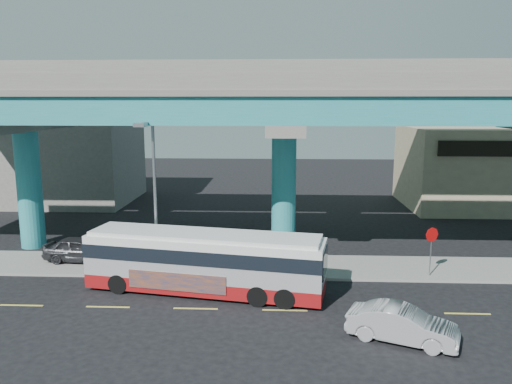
{
  "coord_description": "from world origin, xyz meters",
  "views": [
    {
      "loc": [
        -0.33,
        -21.24,
        9.14
      ],
      "look_at": [
        -1.48,
        4.0,
        4.57
      ],
      "focal_mm": 35.0,
      "sensor_mm": 36.0,
      "label": 1
    }
  ],
  "objects_px": {
    "stop_sign": "(432,241)",
    "transit_bus": "(205,260)",
    "parked_car": "(81,249)",
    "street_lamp": "(152,176)",
    "sedan": "(402,324)"
  },
  "relations": [
    {
      "from": "parked_car",
      "to": "street_lamp",
      "type": "bearing_deg",
      "value": -110.94
    },
    {
      "from": "transit_bus",
      "to": "parked_car",
      "type": "relative_size",
      "value": 2.76
    },
    {
      "from": "transit_bus",
      "to": "stop_sign",
      "type": "bearing_deg",
      "value": 22.5
    },
    {
      "from": "transit_bus",
      "to": "sedan",
      "type": "relative_size",
      "value": 2.68
    },
    {
      "from": "sedan",
      "to": "stop_sign",
      "type": "distance_m",
      "value": 7.95
    },
    {
      "from": "transit_bus",
      "to": "street_lamp",
      "type": "distance_m",
      "value": 5.1
    },
    {
      "from": "street_lamp",
      "to": "stop_sign",
      "type": "relative_size",
      "value": 3.15
    },
    {
      "from": "stop_sign",
      "to": "transit_bus",
      "type": "bearing_deg",
      "value": -168.44
    },
    {
      "from": "sedan",
      "to": "parked_car",
      "type": "xyz_separation_m",
      "value": [
        -16.04,
        8.68,
        0.17
      ]
    },
    {
      "from": "sedan",
      "to": "parked_car",
      "type": "relative_size",
      "value": 1.03
    },
    {
      "from": "sedan",
      "to": "stop_sign",
      "type": "height_order",
      "value": "stop_sign"
    },
    {
      "from": "transit_bus",
      "to": "sedan",
      "type": "bearing_deg",
      "value": -19.01
    },
    {
      "from": "transit_bus",
      "to": "stop_sign",
      "type": "distance_m",
      "value": 11.77
    },
    {
      "from": "transit_bus",
      "to": "parked_car",
      "type": "distance_m",
      "value": 8.7
    },
    {
      "from": "street_lamp",
      "to": "sedan",
      "type": "bearing_deg",
      "value": -29.72
    }
  ]
}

